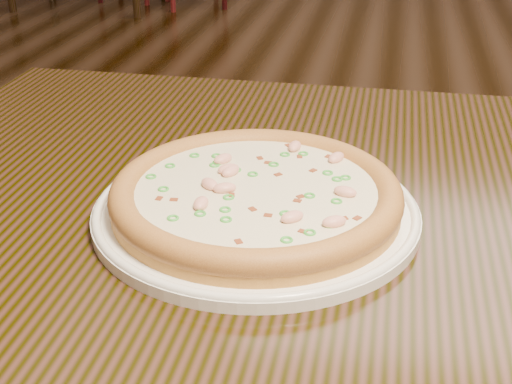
# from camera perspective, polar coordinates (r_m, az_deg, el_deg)

# --- Properties ---
(ground) EXTENTS (9.00, 9.00, 0.00)m
(ground) POSITION_cam_1_polar(r_m,az_deg,el_deg) (1.91, 16.47, -10.02)
(ground) COLOR black
(hero_table) EXTENTS (1.20, 0.80, 0.75)m
(hero_table) POSITION_cam_1_polar(r_m,az_deg,el_deg) (0.83, 8.85, -7.10)
(hero_table) COLOR black
(hero_table) RESTS_ON ground
(plate) EXTENTS (0.34, 0.34, 0.02)m
(plate) POSITION_cam_1_polar(r_m,az_deg,el_deg) (0.75, 0.00, -1.46)
(plate) COLOR white
(plate) RESTS_ON hero_table
(pizza) EXTENTS (0.30, 0.30, 0.03)m
(pizza) POSITION_cam_1_polar(r_m,az_deg,el_deg) (0.74, 0.01, -0.20)
(pizza) COLOR #BB8F3E
(pizza) RESTS_ON plate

